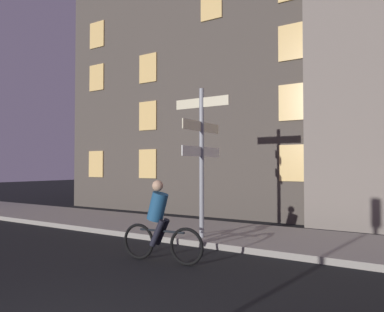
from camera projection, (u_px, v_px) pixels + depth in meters
sidewalk_kerb at (274, 239)px, 9.26m from camera, size 40.00×3.15×0.14m
signpost at (202, 149)px, 9.15m from camera, size 1.50×1.74×3.68m
cyclist at (160, 224)px, 7.32m from camera, size 1.82×0.36×1.61m
building_left_block at (222, 71)px, 17.83m from camera, size 12.17×7.50×13.01m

